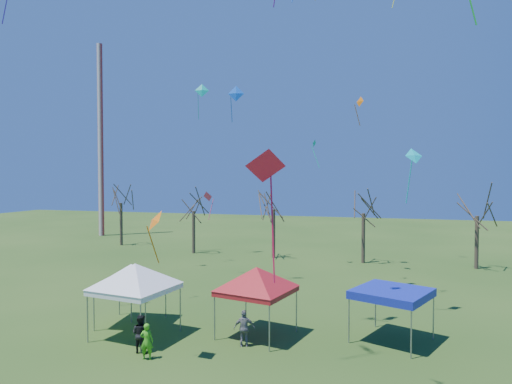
% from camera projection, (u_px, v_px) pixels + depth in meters
% --- Properties ---
extents(ground, '(140.00, 140.00, 0.00)m').
position_uv_depth(ground, '(193.00, 358.00, 19.61)').
color(ground, '#264817').
rests_on(ground, ground).
extents(radio_mast, '(0.70, 0.70, 25.00)m').
position_uv_depth(radio_mast, '(101.00, 140.00, 59.53)').
color(radio_mast, silver).
rests_on(radio_mast, ground).
extents(tree_0, '(3.83, 3.83, 8.44)m').
position_uv_depth(tree_0, '(121.00, 188.00, 51.42)').
color(tree_0, '#3D2D21').
rests_on(tree_0, ground).
extents(tree_1, '(3.42, 3.42, 7.54)m').
position_uv_depth(tree_1, '(193.00, 196.00, 46.05)').
color(tree_1, '#3D2D21').
rests_on(tree_1, ground).
extents(tree_2, '(3.71, 3.71, 8.18)m').
position_uv_depth(tree_2, '(274.00, 192.00, 43.47)').
color(tree_2, '#3D2D21').
rests_on(tree_2, ground).
extents(tree_3, '(3.59, 3.59, 7.91)m').
position_uv_depth(tree_3, '(364.00, 195.00, 40.86)').
color(tree_3, '#3D2D21').
rests_on(tree_3, ground).
extents(tree_4, '(3.58, 3.58, 7.89)m').
position_uv_depth(tree_4, '(477.00, 197.00, 38.26)').
color(tree_4, '#3D2D21').
rests_on(tree_4, ground).
extents(tent_white_west, '(4.64, 4.64, 4.14)m').
position_uv_depth(tent_white_west, '(135.00, 269.00, 22.07)').
color(tent_white_west, gray).
rests_on(tent_white_west, ground).
extents(tent_white_mid, '(4.14, 4.14, 3.67)m').
position_uv_depth(tent_white_mid, '(131.00, 268.00, 24.01)').
color(tent_white_mid, gray).
rests_on(tent_white_mid, ground).
extents(tent_red, '(4.33, 4.33, 3.93)m').
position_uv_depth(tent_red, '(257.00, 272.00, 22.16)').
color(tent_red, gray).
rests_on(tent_red, ground).
extents(tent_blue, '(4.12, 4.12, 2.47)m').
position_uv_depth(tent_blue, '(392.00, 294.00, 21.47)').
color(tent_blue, gray).
rests_on(tent_blue, ground).
extents(person_green, '(0.63, 0.49, 1.55)m').
position_uv_depth(person_green, '(147.00, 341.00, 19.43)').
color(person_green, green).
rests_on(person_green, ground).
extents(person_grey, '(1.06, 0.70, 1.67)m').
position_uv_depth(person_grey, '(244.00, 328.00, 20.90)').
color(person_grey, slate).
rests_on(person_grey, ground).
extents(person_dark, '(0.87, 0.71, 1.69)m').
position_uv_depth(person_dark, '(140.00, 334.00, 20.17)').
color(person_dark, black).
rests_on(person_dark, ground).
extents(kite_1, '(1.17, 1.18, 2.28)m').
position_uv_depth(kite_1, '(154.00, 221.00, 18.72)').
color(kite_1, orange).
rests_on(kite_1, ground).
extents(kite_2, '(1.46, 0.92, 3.44)m').
position_uv_depth(kite_2, '(202.00, 91.00, 43.93)').
color(kite_2, '#0BB3A0').
rests_on(kite_2, ground).
extents(kite_5, '(1.45, 1.30, 3.87)m').
position_uv_depth(kite_5, '(266.00, 167.00, 13.03)').
color(kite_5, '#EB163E').
rests_on(kite_5, ground).
extents(kite_22, '(0.76, 0.82, 2.46)m').
position_uv_depth(kite_22, '(314.00, 145.00, 39.37)').
color(kite_22, '#0DC79F').
rests_on(kite_22, ground).
extents(kite_11, '(1.18, 0.69, 2.57)m').
position_uv_depth(kite_11, '(236.00, 94.00, 32.33)').
color(kite_11, blue).
rests_on(kite_11, ground).
extents(kite_17, '(1.20, 1.02, 3.13)m').
position_uv_depth(kite_17, '(414.00, 157.00, 25.27)').
color(kite_17, '#0DC9D0').
rests_on(kite_17, ground).
extents(kite_19, '(0.79, 0.81, 2.30)m').
position_uv_depth(kite_19, '(360.00, 102.00, 35.94)').
color(kite_19, orange).
rests_on(kite_19, ground).
extents(kite_13, '(1.12, 0.86, 2.59)m').
position_uv_depth(kite_13, '(208.00, 197.00, 41.30)').
color(kite_13, '#D42F5B').
rests_on(kite_13, ground).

